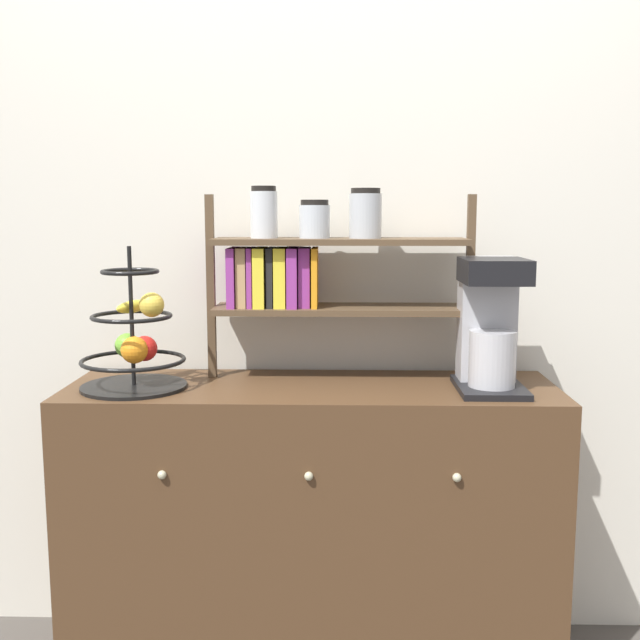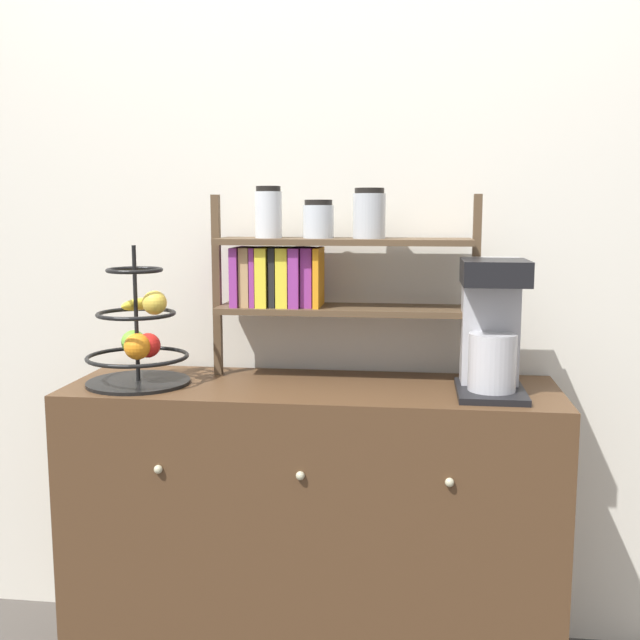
# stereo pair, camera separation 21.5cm
# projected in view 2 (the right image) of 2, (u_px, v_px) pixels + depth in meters

# --- Properties ---
(wall_back) EXTENTS (7.00, 0.05, 2.60)m
(wall_back) POSITION_uv_depth(u_px,v_px,m) (323.00, 236.00, 2.38)
(wall_back) COLOR silver
(wall_back) RESTS_ON ground_plane
(sideboard) EXTENTS (1.42, 0.46, 0.88)m
(sideboard) POSITION_uv_depth(u_px,v_px,m) (312.00, 528.00, 2.24)
(sideboard) COLOR #4C331E
(sideboard) RESTS_ON ground_plane
(coffee_maker) EXTENTS (0.19, 0.26, 0.37)m
(coffee_maker) POSITION_uv_depth(u_px,v_px,m) (492.00, 325.00, 2.07)
(coffee_maker) COLOR black
(coffee_maker) RESTS_ON sideboard
(fruit_stand) EXTENTS (0.30, 0.30, 0.41)m
(fruit_stand) POSITION_uv_depth(u_px,v_px,m) (139.00, 341.00, 2.18)
(fruit_stand) COLOR black
(fruit_stand) RESTS_ON sideboard
(shelf_hutch) EXTENTS (0.80, 0.20, 0.58)m
(shelf_hutch) POSITION_uv_depth(u_px,v_px,m) (313.00, 264.00, 2.24)
(shelf_hutch) COLOR brown
(shelf_hutch) RESTS_ON sideboard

